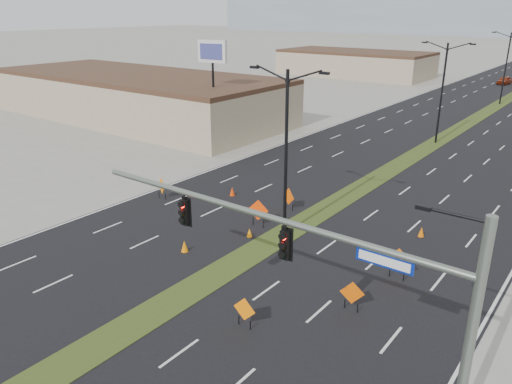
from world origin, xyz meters
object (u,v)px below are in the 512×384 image
Objects in this scene: car_left at (504,80)px; cone_2 at (421,232)px; construction_sign_3 at (352,294)px; construction_sign_5 at (398,261)px; construction_sign_4 at (244,310)px; cone_1 at (249,233)px; construction_sign_0 at (162,187)px; cone_0 at (184,246)px; cone_3 at (232,191)px; pole_sign_west at (212,59)px; streetlight_0 at (286,150)px; construction_sign_2 at (289,197)px; signal_mast at (331,271)px; construction_sign_1 at (258,211)px; streetlight_1 at (442,90)px; streetlight_2 at (506,66)px.

cone_2 is at bearing -75.30° from car_left.
construction_sign_3 is at bearing -76.13° from car_left.
construction_sign_5 is at bearing -75.36° from car_left.
construction_sign_4 is at bearing -148.51° from construction_sign_3.
construction_sign_4 reaches higher than cone_1.
construction_sign_3 is at bearing -111.61° from construction_sign_5.
construction_sign_5 reaches higher than construction_sign_0.
cone_0 is 9.42m from cone_3.
pole_sign_west is (-8.91, 15.80, 7.36)m from construction_sign_0.
streetlight_0 reaches higher than construction_sign_2.
signal_mast is 6.51m from construction_sign_3.
construction_sign_5 reaches higher than construction_sign_4.
cone_2 is at bearing 37.43° from cone_1.
car_left is 83.97m from construction_sign_3.
construction_sign_2 reaches higher than cone_1.
construction_sign_1 is 3.22× the size of cone_1.
construction_sign_2 is at bearing 141.45° from construction_sign_5.
streetlight_0 and streetlight_1 have the same top height.
construction_sign_1 reaches higher than construction_sign_3.
construction_sign_2 is at bearing -92.18° from streetlight_2.
cone_0 is (-7.23, 3.58, -0.52)m from construction_sign_4.
car_left is at bearing 68.40° from pole_sign_west.
pole_sign_west reaches higher than streetlight_2.
construction_sign_5 is (-0.89, 9.00, -3.76)m from signal_mast.
signal_mast is 13.41m from cone_0.
construction_sign_3 is 2.18× the size of cone_0.
pole_sign_west reaches higher than cone_0.
cone_0 is (-10.35, -0.41, -0.53)m from construction_sign_3.
signal_mast is 6.11m from construction_sign_4.
streetlight_1 is 6.69× the size of construction_sign_3.
streetlight_0 reaches higher than construction_sign_4.
construction_sign_5 is at bearing -3.60° from construction_sign_2.
streetlight_2 is 61.59m from construction_sign_3.
streetlight_2 is (0.00, 56.00, 0.00)m from streetlight_0.
construction_sign_5 reaches higher than construction_sign_3.
construction_sign_1 is at bearing 136.66° from signal_mast.
pole_sign_west is at bearing 137.74° from signal_mast.
streetlight_0 is at bearing -80.80° from car_left.
signal_mast is at bearing -75.64° from car_left.
pole_sign_west is (-23.46, 24.46, 7.46)m from construction_sign_4.
construction_sign_5 is (0.55, 4.01, 0.15)m from construction_sign_3.
cone_0 is (-1.24, -8.87, -0.60)m from construction_sign_2.
streetlight_0 is 6.25× the size of construction_sign_2.
streetlight_0 reaches higher than construction_sign_5.
construction_sign_2 is (8.56, 3.79, -0.02)m from construction_sign_0.
signal_mast reaches higher than cone_0.
signal_mast is 9.98× the size of construction_sign_0.
construction_sign_4 is at bearing -66.08° from streetlight_0.
construction_sign_2 is at bearing 128.11° from signal_mast.
streetlight_1 is at bearing 92.10° from construction_sign_4.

